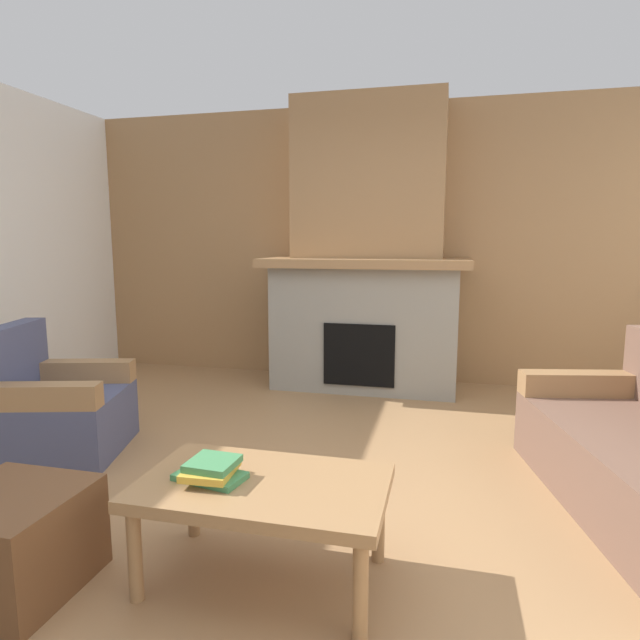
% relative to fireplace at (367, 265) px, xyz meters
% --- Properties ---
extents(ground, '(9.00, 9.00, 0.00)m').
position_rel_fireplace_xyz_m(ground, '(0.00, -2.62, -1.16)').
color(ground, '#9E754C').
extents(wall_back_wood_panel, '(6.00, 0.12, 2.70)m').
position_rel_fireplace_xyz_m(wall_back_wood_panel, '(0.00, 0.38, 0.19)').
color(wall_back_wood_panel, '#997047').
rests_on(wall_back_wood_panel, ground).
extents(fireplace, '(1.90, 0.82, 2.70)m').
position_rel_fireplace_xyz_m(fireplace, '(0.00, 0.00, 0.00)').
color(fireplace, gray).
rests_on(fireplace, ground).
extents(armchair, '(0.93, 0.93, 0.85)m').
position_rel_fireplace_xyz_m(armchair, '(-1.73, -2.13, -0.87)').
color(armchair, '#474C6B').
rests_on(armchair, ground).
extents(coffee_table, '(1.00, 0.60, 0.43)m').
position_rel_fireplace_xyz_m(coffee_table, '(0.06, -3.07, -0.79)').
color(coffee_table, '#997047').
rests_on(coffee_table, ground).
extents(ottoman, '(0.52, 0.52, 0.40)m').
position_rel_fireplace_xyz_m(ottoman, '(-0.90, -3.36, -0.96)').
color(ottoman, brown).
rests_on(ottoman, ground).
extents(book_stack_near_edge, '(0.30, 0.23, 0.08)m').
position_rel_fireplace_xyz_m(book_stack_near_edge, '(-0.15, -3.10, -0.69)').
color(book_stack_near_edge, '#3D7F4C').
rests_on(book_stack_near_edge, coffee_table).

